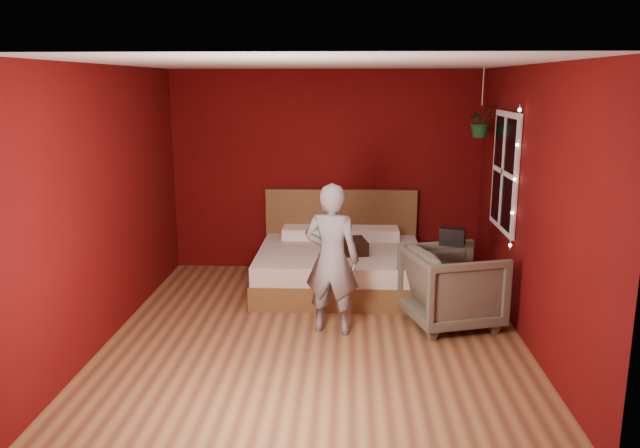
# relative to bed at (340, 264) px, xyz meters

# --- Properties ---
(floor) EXTENTS (4.50, 4.50, 0.00)m
(floor) POSITION_rel_bed_xyz_m (-0.21, -1.46, -0.28)
(floor) COLOR #98673D
(floor) RESTS_ON ground
(room_walls) EXTENTS (4.04, 4.54, 2.62)m
(room_walls) POSITION_rel_bed_xyz_m (-0.21, -1.46, 1.40)
(room_walls) COLOR #550909
(room_walls) RESTS_ON ground
(window) EXTENTS (0.05, 0.97, 1.27)m
(window) POSITION_rel_bed_xyz_m (1.76, -0.56, 1.22)
(window) COLOR white
(window) RESTS_ON room_walls
(fairy_lights) EXTENTS (0.04, 0.04, 1.45)m
(fairy_lights) POSITION_rel_bed_xyz_m (1.73, -1.08, 1.22)
(fairy_lights) COLOR silver
(fairy_lights) RESTS_ON room_walls
(bed) EXTENTS (1.96, 1.67, 1.08)m
(bed) POSITION_rel_bed_xyz_m (0.00, 0.00, 0.00)
(bed) COLOR brown
(bed) RESTS_ON ground
(person) EXTENTS (0.61, 0.48, 1.50)m
(person) POSITION_rel_bed_xyz_m (-0.06, -1.41, 0.47)
(person) COLOR gray
(person) RESTS_ON ground
(armchair) EXTENTS (1.09, 1.07, 0.80)m
(armchair) POSITION_rel_bed_xyz_m (1.16, -1.16, 0.12)
(armchair) COLOR #6B6854
(armchair) RESTS_ON ground
(handbag) EXTENTS (0.28, 0.20, 0.18)m
(handbag) POSITION_rel_bed_xyz_m (1.16, -1.02, 0.61)
(handbag) COLOR black
(handbag) RESTS_ON armchair
(throw_pillow) EXTENTS (0.50, 0.50, 0.15)m
(throw_pillow) POSITION_rel_bed_xyz_m (0.09, -0.22, 0.29)
(throw_pillow) COLOR black
(throw_pillow) RESTS_ON bed
(hanging_plant) EXTENTS (0.42, 0.39, 0.79)m
(hanging_plant) POSITION_rel_bed_xyz_m (1.62, 0.13, 1.71)
(hanging_plant) COLOR silver
(hanging_plant) RESTS_ON room_walls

